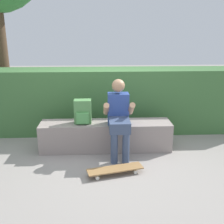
{
  "coord_description": "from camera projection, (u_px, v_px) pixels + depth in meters",
  "views": [
    {
      "loc": [
        -0.09,
        -3.92,
        1.96
      ],
      "look_at": [
        0.11,
        0.45,
        0.62
      ],
      "focal_mm": 42.58,
      "sensor_mm": 36.0,
      "label": 1
    }
  ],
  "objects": [
    {
      "name": "backpack_on_bench",
      "position": [
        83.0,
        112.0,
        4.41
      ],
      "size": [
        0.28,
        0.23,
        0.4
      ],
      "color": "#51894C",
      "rests_on": "bench_main"
    },
    {
      "name": "hedge_row",
      "position": [
        98.0,
        100.0,
        5.31
      ],
      "size": [
        6.19,
        0.73,
        1.26
      ],
      "color": "#3C6937",
      "rests_on": "ground"
    },
    {
      "name": "person_skater",
      "position": [
        119.0,
        115.0,
        4.23
      ],
      "size": [
        0.49,
        0.62,
        1.23
      ],
      "color": "#2D4793",
      "rests_on": "ground"
    },
    {
      "name": "ground_plane",
      "position": [
        106.0,
        157.0,
        4.32
      ],
      "size": [
        24.0,
        24.0,
        0.0
      ],
      "primitive_type": "plane",
      "color": "gray"
    },
    {
      "name": "skateboard_near_person",
      "position": [
        115.0,
        169.0,
        3.78
      ],
      "size": [
        0.82,
        0.39,
        0.09
      ],
      "color": "olive",
      "rests_on": "ground"
    },
    {
      "name": "bench_main",
      "position": [
        106.0,
        136.0,
        4.56
      ],
      "size": [
        2.21,
        0.47,
        0.48
      ],
      "color": "gray",
      "rests_on": "ground"
    }
  ]
}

